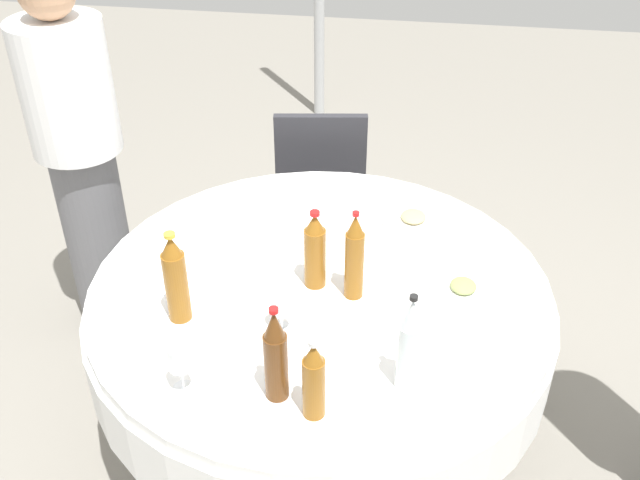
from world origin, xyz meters
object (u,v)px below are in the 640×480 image
(bottle_amber_west, at_px, (315,251))
(bottle_clear_near, at_px, (409,346))
(bottle_brown_rear, at_px, (276,356))
(person_west, at_px, (82,160))
(wine_glass_mid, at_px, (179,359))
(bottle_amber_east, at_px, (176,279))
(bottle_amber_mid, at_px, (354,258))
(chair_rear, at_px, (321,176))
(wine_glass_right, at_px, (281,306))
(dining_table, at_px, (320,319))
(plate_north, at_px, (463,289))
(plate_south, at_px, (413,220))
(bottle_amber_right, at_px, (314,381))

(bottle_amber_west, relative_size, bottle_clear_near, 0.88)
(bottle_clear_near, bearing_deg, bottle_amber_west, 38.07)
(bottle_clear_near, relative_size, bottle_brown_rear, 1.04)
(bottle_brown_rear, distance_m, person_west, 1.42)
(wine_glass_mid, bearing_deg, bottle_amber_east, 19.29)
(bottle_clear_near, height_order, person_west, person_west)
(bottle_amber_west, distance_m, bottle_amber_mid, 0.13)
(bottle_clear_near, bearing_deg, chair_rear, 17.41)
(wine_glass_right, bearing_deg, chair_rear, 3.80)
(dining_table, bearing_deg, person_west, 62.69)
(wine_glass_mid, height_order, person_west, person_west)
(bottle_amber_mid, xyz_separation_m, wine_glass_right, (-0.19, 0.19, -0.06))
(bottle_clear_near, height_order, bottle_amber_mid, bottle_clear_near)
(dining_table, distance_m, plate_north, 0.48)
(bottle_amber_west, xyz_separation_m, bottle_clear_near, (-0.40, -0.31, 0.02))
(dining_table, relative_size, bottle_amber_west, 5.50)
(wine_glass_mid, height_order, chair_rear, wine_glass_mid)
(bottle_amber_west, relative_size, bottle_amber_mid, 0.89)
(chair_rear, bearing_deg, wine_glass_mid, -103.32)
(dining_table, distance_m, person_west, 1.18)
(bottle_amber_west, distance_m, plate_north, 0.48)
(bottle_amber_mid, distance_m, plate_north, 0.37)
(bottle_amber_mid, xyz_separation_m, wine_glass_mid, (-0.47, 0.40, -0.04))
(bottle_amber_east, bearing_deg, plate_south, -46.59)
(bottle_amber_west, xyz_separation_m, person_west, (0.53, 1.01, -0.05))
(wine_glass_right, distance_m, chair_rear, 1.34)
(wine_glass_mid, height_order, plate_north, wine_glass_mid)
(bottle_amber_east, height_order, bottle_amber_mid, bottle_amber_mid)
(plate_north, xyz_separation_m, plate_south, (0.38, 0.18, 0.00))
(plate_north, bearing_deg, dining_table, 93.60)
(dining_table, height_order, plate_south, plate_south)
(bottle_amber_west, bearing_deg, wine_glass_right, 164.56)
(bottle_brown_rear, xyz_separation_m, plate_north, (0.52, -0.49, -0.13))
(wine_glass_right, height_order, plate_north, wine_glass_right)
(dining_table, xyz_separation_m, plate_north, (0.03, -0.45, 0.16))
(bottle_amber_right, bearing_deg, dining_table, 7.25)
(bottle_amber_right, bearing_deg, bottle_amber_mid, -4.96)
(bottle_amber_right, distance_m, person_west, 1.53)
(bottle_amber_mid, bearing_deg, bottle_amber_east, 110.39)
(bottle_amber_east, height_order, wine_glass_mid, bottle_amber_east)
(bottle_clear_near, bearing_deg, wine_glass_mid, 100.21)
(plate_south, bearing_deg, bottle_clear_near, -178.50)
(wine_glass_right, xyz_separation_m, person_west, (0.76, 0.95, -0.01))
(bottle_clear_near, xyz_separation_m, bottle_amber_right, (-0.14, 0.23, -0.03))
(bottle_amber_west, relative_size, bottle_amber_east, 0.90)
(wine_glass_mid, bearing_deg, wine_glass_right, -37.41)
(bottle_amber_right, distance_m, bottle_amber_mid, 0.50)
(bottle_amber_west, xyz_separation_m, wine_glass_right, (-0.23, 0.06, -0.04))
(wine_glass_mid, distance_m, chair_rear, 1.62)
(bottle_amber_west, xyz_separation_m, plate_north, (0.03, -0.47, -0.12))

